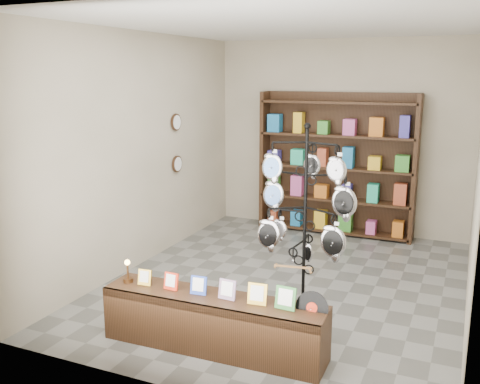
# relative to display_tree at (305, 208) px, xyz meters

# --- Properties ---
(ground) EXTENTS (5.00, 5.00, 0.00)m
(ground) POSITION_rel_display_tree_xyz_m (-0.44, 0.79, -1.16)
(ground) COLOR slate
(ground) RESTS_ON ground
(room_envelope) EXTENTS (5.00, 5.00, 5.00)m
(room_envelope) POSITION_rel_display_tree_xyz_m (-0.44, 0.79, 0.69)
(room_envelope) COLOR #BAAC96
(room_envelope) RESTS_ON ground
(display_tree) EXTENTS (1.03, 0.90, 2.01)m
(display_tree) POSITION_rel_display_tree_xyz_m (0.00, 0.00, 0.00)
(display_tree) COLOR black
(display_tree) RESTS_ON ground
(front_shelf) EXTENTS (2.10, 0.47, 0.74)m
(front_shelf) POSITION_rel_display_tree_xyz_m (-0.54, -1.00, -0.90)
(front_shelf) COLOR black
(front_shelf) RESTS_ON ground
(back_shelving) EXTENTS (2.42, 0.36, 2.20)m
(back_shelving) POSITION_rel_display_tree_xyz_m (-0.44, 3.09, -0.13)
(back_shelving) COLOR black
(back_shelving) RESTS_ON ground
(wall_clocks) EXTENTS (0.03, 0.24, 0.84)m
(wall_clocks) POSITION_rel_display_tree_xyz_m (-2.41, 1.59, 0.34)
(wall_clocks) COLOR black
(wall_clocks) RESTS_ON ground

